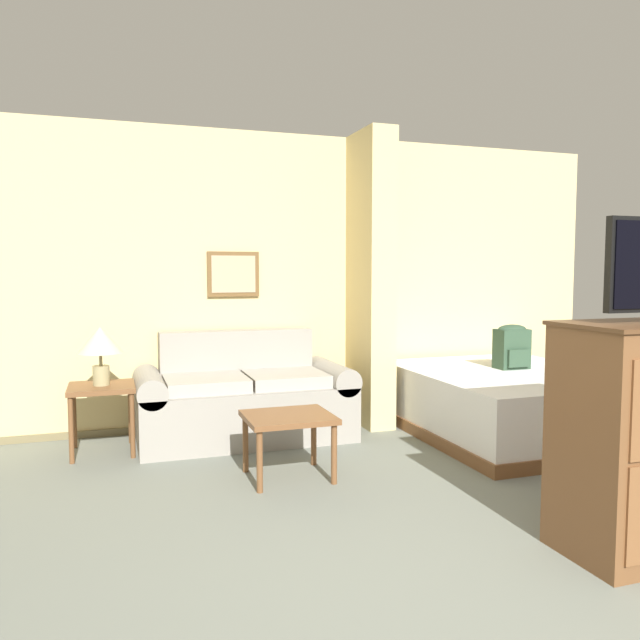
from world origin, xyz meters
TOP-DOWN VIEW (x-y plane):
  - wall_back at (-0.00, 3.67)m, footprint 6.79×0.16m
  - wall_partition_pillar at (0.91, 3.31)m, footprint 0.24×0.61m
  - couch at (-0.27, 3.19)m, footprint 1.74×0.84m
  - coffee_table at (-0.20, 2.11)m, footprint 0.57×0.50m
  - side_table at (-1.38, 3.11)m, footprint 0.48×0.48m
  - table_lamp at (-1.38, 3.11)m, footprint 0.33×0.33m
  - bed at (1.89, 2.60)m, footprint 1.63×1.94m
  - backpack at (1.98, 2.70)m, footprint 0.28×0.20m

SIDE VIEW (x-z plane):
  - bed at x=1.89m, z-range 0.01..0.54m
  - couch at x=-0.27m, z-range -0.11..0.76m
  - coffee_table at x=-0.20m, z-range 0.15..0.58m
  - side_table at x=-1.38m, z-range 0.18..0.70m
  - backpack at x=1.98m, z-range 0.54..0.93m
  - table_lamp at x=-1.38m, z-range 0.62..1.06m
  - wall_back at x=0.00m, z-range -0.01..2.59m
  - wall_partition_pillar at x=0.91m, z-range 0.00..2.60m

